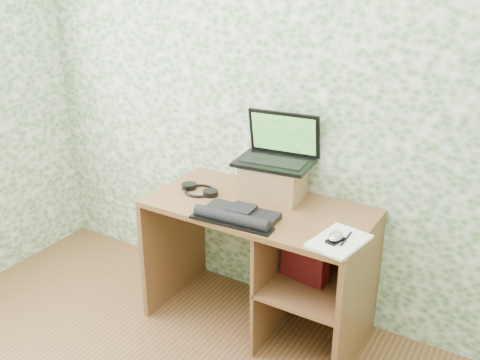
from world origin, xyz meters
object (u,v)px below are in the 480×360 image
Objects in this scene: riser at (274,180)px; keyboard at (237,215)px; notepad at (339,241)px; desk at (273,251)px; laptop at (278,151)px.

riser is 0.35m from keyboard.
notepad is at bearing -30.86° from riser.
riser is at bearing 82.26° from keyboard.
riser is 0.71× the size of keyboard.
riser is (-0.07, 0.12, 0.36)m from desk.
desk is 0.38m from keyboard.
desk is 4.12× the size of notepad.
notepad is (0.50, -0.30, -0.09)m from riser.
laptop reaches higher than keyboard.
riser reaches higher than keyboard.
desk is 3.78× the size of riser.
notepad is at bearing 0.73° from keyboard.
riser reaches higher than notepad.
keyboard reaches higher than desk.
riser is at bearing -96.33° from laptop.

